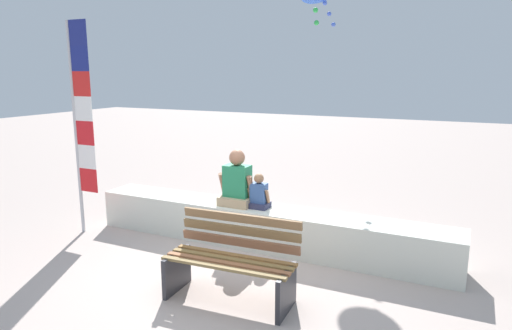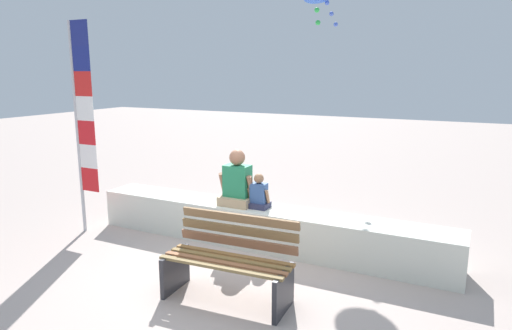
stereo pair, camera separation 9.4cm
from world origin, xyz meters
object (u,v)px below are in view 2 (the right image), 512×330
at_px(person_adult, 237,184).
at_px(person_child, 259,195).
at_px(flag_banner, 82,117).
at_px(park_bench, 230,263).

height_order(person_adult, person_child, person_adult).
bearing_deg(person_adult, flag_banner, -163.65).
bearing_deg(park_bench, person_child, 104.51).
xyz_separation_m(person_child, flag_banner, (-2.56, -0.65, 1.02)).
height_order(park_bench, flag_banner, flag_banner).
distance_m(person_adult, flag_banner, 2.49).
relative_size(person_child, flag_banner, 0.16).
bearing_deg(person_adult, person_child, 0.07).
height_order(park_bench, person_child, person_child).
height_order(person_child, flag_banner, flag_banner).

